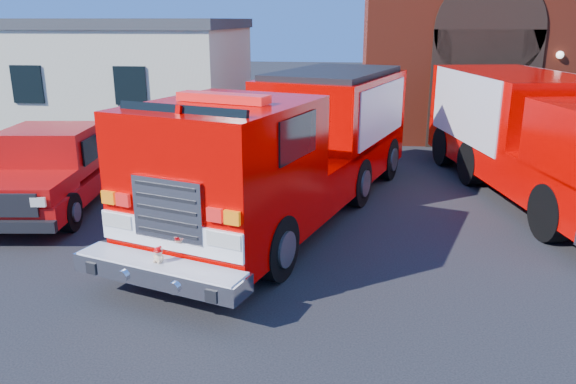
# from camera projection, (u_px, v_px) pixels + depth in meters

# --- Properties ---
(ground) EXTENTS (100.00, 100.00, 0.00)m
(ground) POSITION_uv_depth(u_px,v_px,m) (295.00, 234.00, 11.75)
(ground) COLOR black
(ground) RESTS_ON ground
(parking_stripe_mid) EXTENTS (0.12, 3.00, 0.01)m
(parking_stripe_mid) POSITION_uv_depth(u_px,v_px,m) (555.00, 190.00, 14.82)
(parking_stripe_mid) COLOR yellow
(parking_stripe_mid) RESTS_ON ground
(parking_stripe_far) EXTENTS (0.12, 3.00, 0.01)m
(parking_stripe_far) POSITION_uv_depth(u_px,v_px,m) (523.00, 162.00, 17.66)
(parking_stripe_far) COLOR yellow
(parking_stripe_far) RESTS_ON ground
(fire_station) EXTENTS (15.20, 10.20, 8.45)m
(fire_station) POSITION_uv_depth(u_px,v_px,m) (551.00, 21.00, 22.76)
(fire_station) COLOR maroon
(fire_station) RESTS_ON ground
(side_building) EXTENTS (10.20, 8.20, 4.35)m
(side_building) POSITION_uv_depth(u_px,v_px,m) (121.00, 70.00, 24.44)
(side_building) COLOR beige
(side_building) RESTS_ON ground
(fire_engine) EXTENTS (5.80, 10.44, 3.10)m
(fire_engine) POSITION_uv_depth(u_px,v_px,m) (296.00, 145.00, 12.67)
(fire_engine) COLOR black
(fire_engine) RESTS_ON ground
(pickup_truck) EXTENTS (2.74, 6.05, 1.92)m
(pickup_truck) POSITION_uv_depth(u_px,v_px,m) (59.00, 167.00, 13.52)
(pickup_truck) COLOR black
(pickup_truck) RESTS_ON ground
(secondary_truck) EXTENTS (4.49, 9.47, 2.95)m
(secondary_truck) POSITION_uv_depth(u_px,v_px,m) (537.00, 133.00, 14.01)
(secondary_truck) COLOR black
(secondary_truck) RESTS_ON ground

